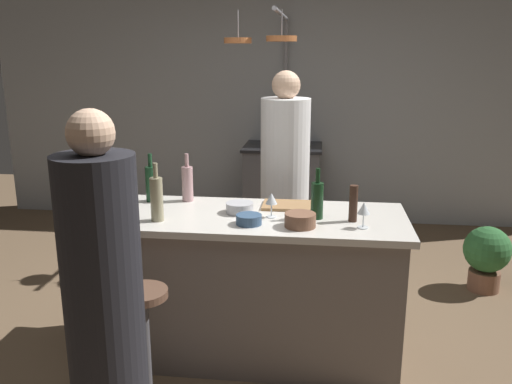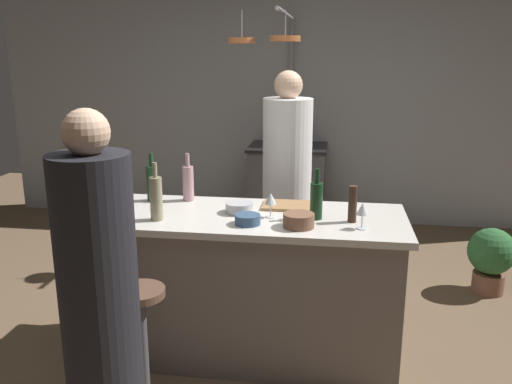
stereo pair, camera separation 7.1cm
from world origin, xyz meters
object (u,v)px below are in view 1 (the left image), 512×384
(wine_bottle_red, at_px, (317,199))
(wine_glass_near_left_guest, at_px, (364,210))
(wine_bottle_white, at_px, (157,198))
(stove_range, at_px, (282,187))
(pepper_mill, at_px, (353,203))
(potted_plant, at_px, (487,254))
(wine_bottle_rose, at_px, (187,183))
(guest_left, at_px, (105,309))
(wine_bottle_green, at_px, (151,183))
(cutting_board, at_px, (289,205))
(wine_glass_near_right_guest, at_px, (271,200))
(mixing_bowl_wooden, at_px, (300,220))
(bar_stool_left, at_px, (145,345))
(mixing_bowl_steel, at_px, (240,208))
(chef, at_px, (285,195))
(mixing_bowl_blue, at_px, (249,219))

(wine_bottle_red, height_order, wine_glass_near_left_guest, wine_bottle_red)
(wine_bottle_red, xyz_separation_m, wine_bottle_white, (-0.90, -0.15, 0.02))
(stove_range, height_order, pepper_mill, pepper_mill)
(potted_plant, distance_m, wine_bottle_rose, 2.43)
(guest_left, relative_size, wine_bottle_green, 5.22)
(guest_left, xyz_separation_m, wine_bottle_red, (0.90, 0.95, 0.26))
(cutting_board, distance_m, wine_glass_near_right_guest, 0.26)
(potted_plant, xyz_separation_m, mixing_bowl_wooden, (-1.41, -1.30, 0.64))
(guest_left, bearing_deg, mixing_bowl_wooden, 43.91)
(guest_left, bearing_deg, bar_stool_left, 82.50)
(mixing_bowl_steel, bearing_deg, potted_plant, 31.17)
(potted_plant, height_order, wine_bottle_rose, wine_bottle_rose)
(bar_stool_left, bearing_deg, mixing_bowl_wooden, 29.53)
(guest_left, xyz_separation_m, mixing_bowl_steel, (0.44, 1.00, 0.18))
(stove_range, bearing_deg, wine_bottle_white, -101.31)
(wine_bottle_red, bearing_deg, pepper_mill, -9.15)
(potted_plant, relative_size, wine_bottle_green, 1.68)
(chef, distance_m, wine_bottle_green, 1.07)
(mixing_bowl_steel, bearing_deg, wine_bottle_white, -154.76)
(mixing_bowl_steel, xyz_separation_m, mixing_bowl_wooden, (0.37, -0.22, 0.01))
(cutting_board, xyz_separation_m, wine_bottle_green, (-0.88, 0.03, 0.11))
(chef, height_order, wine_bottle_rose, chef)
(wine_bottle_green, bearing_deg, wine_bottle_rose, 8.86)
(cutting_board, bearing_deg, wine_bottle_green, 178.37)
(wine_bottle_white, xyz_separation_m, mixing_bowl_steel, (0.44, 0.21, -0.10))
(cutting_board, distance_m, pepper_mill, 0.46)
(bar_stool_left, relative_size, cutting_board, 2.12)
(wine_glass_near_left_guest, bearing_deg, wine_glass_near_right_guest, 165.17)
(potted_plant, bearing_deg, wine_bottle_white, -149.95)
(wine_bottle_rose, bearing_deg, potted_plant, 21.74)
(stove_range, height_order, wine_bottle_white, wine_bottle_white)
(bar_stool_left, bearing_deg, wine_glass_near_left_guest, 22.27)
(wine_bottle_red, bearing_deg, bar_stool_left, -144.95)
(cutting_board, xyz_separation_m, wine_bottle_red, (0.18, -0.21, 0.10))
(wine_bottle_white, bearing_deg, stove_range, 78.69)
(chef, bearing_deg, wine_bottle_red, -74.61)
(stove_range, height_order, guest_left, guest_left)
(potted_plant, xyz_separation_m, pepper_mill, (-1.12, -1.17, 0.71))
(cutting_board, xyz_separation_m, wine_bottle_white, (-0.72, -0.37, 0.12))
(pepper_mill, bearing_deg, mixing_bowl_wooden, -155.48)
(mixing_bowl_wooden, bearing_deg, stove_range, 96.16)
(chef, relative_size, wine_bottle_green, 5.49)
(mixing_bowl_blue, bearing_deg, wine_bottle_white, 179.66)
(cutting_board, relative_size, wine_bottle_green, 1.03)
(potted_plant, relative_size, wine_bottle_red, 1.76)
(wine_glass_near_right_guest, height_order, mixing_bowl_blue, wine_glass_near_right_guest)
(stove_range, relative_size, wine_bottle_red, 3.02)
(stove_range, height_order, potted_plant, stove_range)
(wine_bottle_green, bearing_deg, potted_plant, 20.59)
(chef, distance_m, cutting_board, 0.69)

